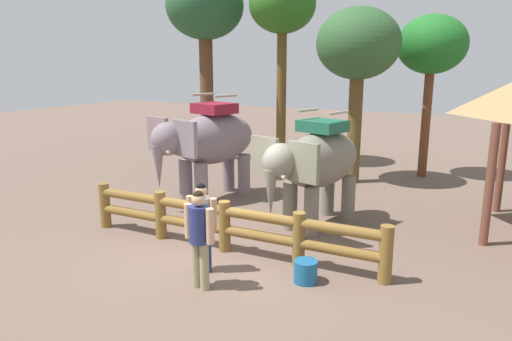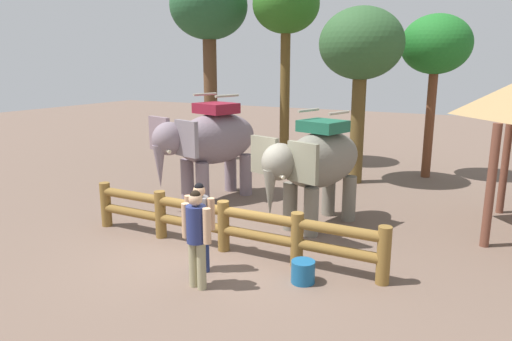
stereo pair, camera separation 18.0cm
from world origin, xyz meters
name	(u,v)px [view 1 (the left image)]	position (x,y,z in m)	size (l,w,h in m)	color
ground_plane	(217,255)	(0.00, 0.00, 0.00)	(60.00, 60.00, 0.00)	brown
log_fence	(224,223)	(0.00, 0.30, 0.60)	(6.70, 0.29, 1.05)	brown
elephant_near_left	(209,142)	(-2.26, 3.28, 1.66)	(2.32, 3.52, 2.95)	gray
elephant_center	(316,163)	(1.12, 2.52, 1.53)	(2.15, 3.26, 2.72)	slate
tourist_woman_in_black	(199,233)	(0.47, -1.31, 1.00)	(0.61, 0.38, 1.73)	#9A936D
tourist_man_in_blue	(202,221)	(0.14, -0.73, 0.97)	(0.59, 0.36, 1.68)	navy
tree_far_left	(282,9)	(-2.50, 8.68, 5.64)	(2.40, 2.40, 6.83)	brown
tree_back_center	(205,11)	(-5.43, 8.11, 5.66)	(2.92, 2.92, 7.10)	brown
tree_far_right	(432,47)	(2.64, 8.95, 4.26)	(2.22, 2.22, 5.29)	brown
tree_deep_back	(358,47)	(0.75, 7.10, 4.23)	(2.56, 2.56, 5.43)	brown
feed_bucket	(306,271)	(1.99, -0.28, 0.20)	(0.42, 0.42, 0.40)	#19598C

